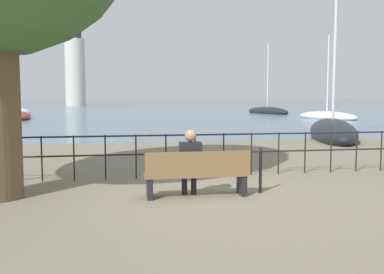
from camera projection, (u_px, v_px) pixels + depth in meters
The scene contains 12 objects.
ground_plane at pixel (197, 196), 8.30m from camera, with size 1000.00×1000.00×0.00m, color #7A705B.
harbor_water at pixel (119, 103), 165.46m from camera, with size 600.00×300.00×0.01m.
park_bench at pixel (197, 175), 8.20m from camera, with size 2.02×0.45×0.90m.
seated_person_left at pixel (190, 160), 8.23m from camera, with size 0.41×0.35×1.30m.
promenade_railing at pixel (181, 149), 10.25m from camera, with size 14.94×0.04×1.05m.
closed_umbrella at pixel (260, 167), 8.56m from camera, with size 0.09×0.09×0.94m.
sailboat_0 at pixel (332, 132), 20.13m from camera, with size 4.55×7.78×11.40m.
sailboat_1 at pixel (18, 112), 47.91m from camera, with size 4.33×5.70×9.79m.
sailboat_2 at pixel (267, 111), 52.40m from camera, with size 3.80×8.58×8.79m.
sailboat_3 at pixel (327, 116), 38.90m from camera, with size 4.11×7.13×7.83m.
sailboat_4 at pixel (15, 116), 39.60m from camera, with size 4.82×9.23×7.68m.
harbor_lighthouse at pixel (75, 68), 101.57m from camera, with size 4.70×4.70×19.25m.
Camera 1 is at (-1.53, -8.02, 1.91)m, focal length 40.00 mm.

